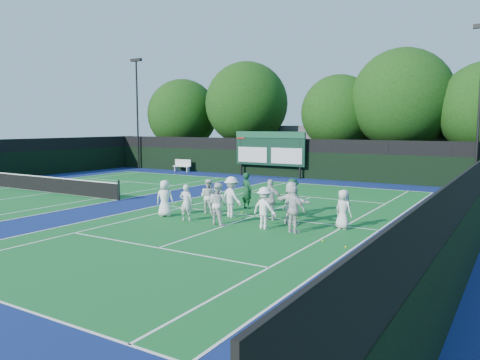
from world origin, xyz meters
The scene contains 31 objects.
ground centered at (0.00, 0.00, 0.00)m, with size 120.00×120.00×0.00m, color #1C3D10.
court_apron centered at (-6.00, 1.00, 0.00)m, with size 34.00×32.00×0.01m, color navy.
near_court centered at (0.00, 1.00, 0.01)m, with size 11.05×23.85×0.01m.
left_court centered at (-14.00, 1.00, 0.01)m, with size 11.05×23.85×0.01m.
back_fence centered at (-6.00, 16.00, 1.36)m, with size 34.00×0.08×3.00m.
scoreboard centered at (-7.01, 15.59, 2.19)m, with size 6.00×0.21×3.55m.
clubhouse centered at (-2.00, 24.00, 2.00)m, with size 18.00×6.00×4.00m, color #56565B.
light_pole_left centered at (-21.00, 15.70, 6.30)m, with size 1.20×0.30×10.12m.
tennis_net centered at (-14.00, 1.00, 0.49)m, with size 11.30×0.10×1.10m.
bench centered at (-15.50, 15.38, 0.57)m, with size 1.69×0.51×1.06m.
tree_a centered at (-18.52, 19.58, 4.92)m, with size 6.77×6.77×8.48m.
tree_b centered at (-11.28, 19.58, 5.77)m, with size 7.35×7.35×9.64m.
tree_c centered at (-2.67, 19.58, 4.86)m, with size 6.05×6.05×8.05m.
tree_d centered at (2.19, 19.58, 5.75)m, with size 7.52×7.52×9.71m.
tennis_ball_0 centered at (-0.87, 1.31, 0.03)m, with size 0.07×0.07×0.07m, color #B9CF18.
tennis_ball_1 centered at (1.78, 1.65, 0.03)m, with size 0.07×0.07×0.07m, color #B9CF18.
tennis_ball_2 centered at (5.24, -2.16, 0.03)m, with size 0.07×0.07×0.07m, color #B9CF18.
tennis_ball_3 centered at (-5.12, 1.78, 0.03)m, with size 0.07×0.07×0.07m, color #B9CF18.
tennis_ball_5 centered at (4.30, -1.79, 0.03)m, with size 0.07×0.07×0.07m, color #B9CF18.
player_front_0 centered at (-3.36, -1.14, 0.81)m, with size 0.79×0.52×1.63m, color white.
player_front_1 centered at (-1.94, -1.42, 0.78)m, with size 0.57×0.37×1.56m, color silver.
player_front_2 centered at (-0.38, -1.34, 0.86)m, with size 0.84×0.65×1.73m, color white.
player_front_3 centered at (1.60, -1.05, 0.83)m, with size 1.07×0.61×1.65m, color white.
player_front_4 centered at (2.85, -1.07, 0.88)m, with size 1.03×0.43×1.76m, color silver.
player_back_0 centered at (-2.14, 0.46, 0.80)m, with size 0.77×0.60×1.59m, color white.
player_back_1 centered at (-0.75, 0.26, 0.90)m, with size 1.16×0.67×1.79m, color white.
player_back_2 centered at (1.04, 0.51, 0.88)m, with size 1.03×0.43×1.76m, color silver.
player_back_3 centered at (2.10, 0.31, 0.88)m, with size 1.63×0.52×1.76m, color white.
player_back_4 centered at (4.19, 0.57, 0.77)m, with size 0.76×0.49×1.55m, color silver.
coach_left centered at (-1.25, 2.42, 0.88)m, with size 0.64×0.42×1.76m, color #103C1F.
coach_right centered at (1.24, 2.22, 0.82)m, with size 1.06×0.61×1.64m, color #103D25.
Camera 1 is at (10.11, -16.77, 4.00)m, focal length 35.00 mm.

